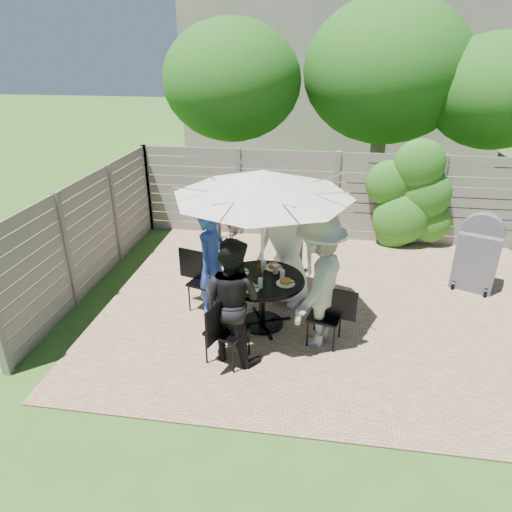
# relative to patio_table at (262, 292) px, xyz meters

# --- Properties ---
(backyard_envelope) EXTENTS (60.00, 60.00, 5.00)m
(backyard_envelope) POSITION_rel_patio_table_xyz_m (1.11, 10.73, 2.07)
(backyard_envelope) COLOR #36591C
(backyard_envelope) RESTS_ON ground
(patio_table) EXTENTS (1.50, 1.50, 0.77)m
(patio_table) POSITION_rel_patio_table_xyz_m (0.00, 0.00, 0.00)
(patio_table) COLOR black
(patio_table) RESTS_ON ground
(umbrella) EXTENTS (3.03, 3.03, 2.30)m
(umbrella) POSITION_rel_patio_table_xyz_m (0.00, 0.00, 1.60)
(umbrella) COLOR silver
(umbrella) RESTS_ON ground
(chair_back) EXTENTS (0.56, 0.68, 0.89)m
(chair_back) POSITION_rel_patio_table_xyz_m (0.32, 0.91, -0.27)
(chair_back) COLOR black
(chair_back) RESTS_ON ground
(person_back) EXTENTS (1.08, 0.88, 1.90)m
(person_back) POSITION_rel_patio_table_xyz_m (0.28, 0.78, 0.41)
(person_back) COLOR white
(person_back) RESTS_ON ground
(chair_left) EXTENTS (0.73, 0.57, 0.95)m
(chair_left) POSITION_rel_patio_table_xyz_m (-0.91, 0.32, -0.25)
(chair_left) COLOR black
(chair_left) RESTS_ON ground
(person_left) EXTENTS (0.56, 0.69, 1.62)m
(person_left) POSITION_rel_patio_table_xyz_m (-0.78, 0.28, 0.27)
(person_left) COLOR blue
(person_left) RESTS_ON ground
(chair_front) EXTENTS (0.59, 0.73, 0.96)m
(chair_front) POSITION_rel_patio_table_xyz_m (-0.32, -0.91, -0.25)
(chair_front) COLOR black
(chair_front) RESTS_ON ground
(person_front) EXTENTS (0.98, 0.87, 1.68)m
(person_front) POSITION_rel_patio_table_xyz_m (-0.28, -0.78, 0.30)
(person_front) COLOR black
(person_front) RESTS_ON ground
(chair_right) EXTENTS (0.66, 0.50, 0.87)m
(chair_right) POSITION_rel_patio_table_xyz_m (0.91, -0.32, -0.28)
(chair_right) COLOR black
(chair_right) RESTS_ON ground
(person_right) EXTENTS (1.04, 1.35, 1.84)m
(person_right) POSITION_rel_patio_table_xyz_m (0.78, -0.28, 0.38)
(person_right) COLOR #A5A6A1
(person_right) RESTS_ON ground
(plate_back) EXTENTS (0.26, 0.26, 0.06)m
(plate_back) POSITION_rel_patio_table_xyz_m (0.12, 0.34, 0.26)
(plate_back) COLOR white
(plate_back) RESTS_ON patio_table
(plate_left) EXTENTS (0.26, 0.26, 0.06)m
(plate_left) POSITION_rel_patio_table_xyz_m (-0.34, 0.12, 0.26)
(plate_left) COLOR white
(plate_left) RESTS_ON patio_table
(plate_front) EXTENTS (0.26, 0.26, 0.06)m
(plate_front) POSITION_rel_patio_table_xyz_m (-0.12, -0.34, 0.26)
(plate_front) COLOR white
(plate_front) RESTS_ON patio_table
(plate_right) EXTENTS (0.26, 0.26, 0.06)m
(plate_right) POSITION_rel_patio_table_xyz_m (0.34, -0.12, 0.26)
(plate_right) COLOR white
(plate_right) RESTS_ON patio_table
(glass_back) EXTENTS (0.07, 0.07, 0.14)m
(glass_back) POSITION_rel_patio_table_xyz_m (-0.01, 0.28, 0.30)
(glass_back) COLOR silver
(glass_back) RESTS_ON patio_table
(glass_left) EXTENTS (0.07, 0.07, 0.14)m
(glass_left) POSITION_rel_patio_table_xyz_m (-0.28, -0.01, 0.30)
(glass_left) COLOR silver
(glass_left) RESTS_ON patio_table
(glass_front) EXTENTS (0.07, 0.07, 0.14)m
(glass_front) POSITION_rel_patio_table_xyz_m (0.01, -0.28, 0.30)
(glass_front) COLOR silver
(glass_front) RESTS_ON patio_table
(glass_right) EXTENTS (0.07, 0.07, 0.14)m
(glass_right) POSITION_rel_patio_table_xyz_m (0.28, 0.01, 0.30)
(glass_right) COLOR silver
(glass_right) RESTS_ON patio_table
(syrup_jug) EXTENTS (0.09, 0.09, 0.16)m
(syrup_jug) POSITION_rel_patio_table_xyz_m (-0.04, 0.07, 0.31)
(syrup_jug) COLOR #59280C
(syrup_jug) RESTS_ON patio_table
(coffee_cup) EXTENTS (0.08, 0.08, 0.12)m
(coffee_cup) POSITION_rel_patio_table_xyz_m (0.17, 0.17, 0.29)
(coffee_cup) COLOR #C6B293
(coffee_cup) RESTS_ON patio_table
(bicycle) EXTENTS (0.73, 1.85, 0.96)m
(bicycle) POSITION_rel_patio_table_xyz_m (-1.21, 3.04, -0.06)
(bicycle) COLOR #333338
(bicycle) RESTS_ON ground
(bbq_grill) EXTENTS (0.79, 0.71, 1.32)m
(bbq_grill) POSITION_rel_patio_table_xyz_m (3.34, 1.67, 0.06)
(bbq_grill) COLOR #515156
(bbq_grill) RESTS_ON ground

